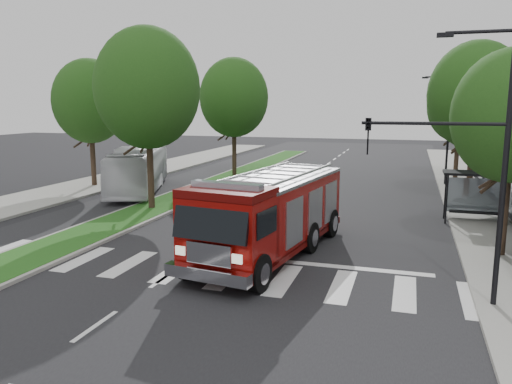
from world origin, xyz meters
TOP-DOWN VIEW (x-y plane):
  - ground at (0.00, 0.00)m, footprint 140.00×140.00m
  - sidewalk_right at (12.50, 10.00)m, footprint 5.00×80.00m
  - sidewalk_left at (-14.50, 10.00)m, footprint 5.00×80.00m
  - median at (-6.00, 18.00)m, footprint 3.00×50.00m
  - bus_shelter at (11.20, 8.15)m, footprint 3.20×1.60m
  - tree_right_near at (11.50, 2.00)m, footprint 4.40×4.40m
  - tree_right_mid at (11.50, 14.00)m, footprint 5.60×5.60m
  - tree_right_far at (11.50, 24.00)m, footprint 5.00×5.00m
  - tree_median_near at (-6.00, 6.00)m, footprint 5.80×5.80m
  - tree_median_far at (-6.00, 20.00)m, footprint 5.60×5.60m
  - tree_left_mid at (-14.00, 12.00)m, footprint 5.20×5.20m
  - streetlight_right_near at (9.61, -3.50)m, footprint 4.08×0.22m
  - streetlight_right_far at (10.35, 20.00)m, footprint 2.11×0.20m
  - fire_engine at (2.77, -0.29)m, footprint 4.38×10.22m
  - city_bus at (-9.92, 11.39)m, footprint 6.48×11.40m

SIDE VIEW (x-z plane):
  - ground at x=0.00m, z-range 0.00..0.00m
  - sidewalk_right at x=12.50m, z-range 0.00..0.15m
  - sidewalk_left at x=-14.50m, z-range 0.00..0.15m
  - median at x=-6.00m, z-range 0.00..0.16m
  - city_bus at x=-9.92m, z-range 0.00..3.12m
  - fire_engine at x=2.77m, z-range -0.07..3.36m
  - bus_shelter at x=11.20m, z-range 0.73..3.34m
  - streetlight_right_far at x=10.35m, z-range 0.48..8.48m
  - streetlight_right_near at x=9.61m, z-range 0.67..8.67m
  - tree_right_near at x=11.50m, z-range 1.48..9.53m
  - tree_right_far at x=11.50m, z-range 1.47..10.20m
  - tree_left_mid at x=-14.00m, z-range 1.58..10.74m
  - tree_right_mid at x=11.50m, z-range 1.63..11.35m
  - tree_median_far at x=-6.00m, z-range 1.63..11.35m
  - tree_median_near at x=-6.00m, z-range 1.73..11.89m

